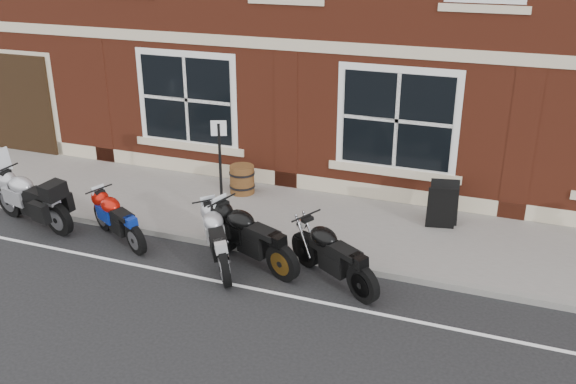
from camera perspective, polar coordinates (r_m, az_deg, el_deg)
name	(u,v)px	position (r m, az deg, el deg)	size (l,w,h in m)	color
ground	(245,294)	(10.94, -3.82, -9.02)	(80.00, 80.00, 0.00)	black
sidewalk	(305,221)	(13.37, 1.50, -2.56)	(30.00, 3.00, 0.12)	slate
kerb	(277,254)	(12.05, -1.02, -5.51)	(30.00, 0.16, 0.12)	slate
moto_touring_silver	(31,196)	(14.13, -21.87, -0.35)	(2.29, 0.76, 1.53)	black
moto_sport_red	(119,217)	(12.89, -14.83, -2.14)	(1.78, 1.05, 0.88)	black
moto_sport_black	(251,234)	(11.60, -3.32, -3.77)	(2.16, 1.04, 1.03)	black
moto_sport_silver	(220,236)	(11.65, -6.11, -3.95)	(1.31, 1.83, 0.96)	black
moto_naked_black	(333,252)	(11.04, 4.03, -5.34)	(1.92, 1.30, 0.99)	black
a_board_sign	(443,205)	(13.14, 13.59, -1.15)	(0.57, 0.38, 0.94)	black
barrel_planter	(242,179)	(14.54, -4.10, 1.13)	(0.58, 0.58, 0.65)	#432411
parking_sign	(220,165)	(12.75, -6.04, 2.39)	(0.29, 0.13, 2.16)	black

